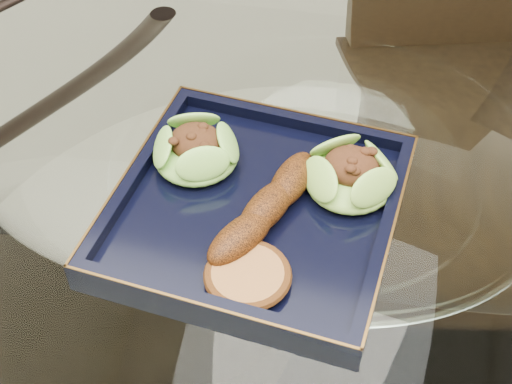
# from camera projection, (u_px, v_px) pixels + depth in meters

# --- Properties ---
(dining_table) EXTENTS (1.13, 1.13, 0.77)m
(dining_table) POSITION_uv_depth(u_px,v_px,m) (314.00, 287.00, 0.86)
(dining_table) COLOR white
(dining_table) RESTS_ON ground
(dining_chair) EXTENTS (0.48, 0.48, 0.86)m
(dining_chair) POSITION_uv_depth(u_px,v_px,m) (454.00, 171.00, 1.16)
(dining_chair) COLOR #321F10
(dining_chair) RESTS_ON ground
(navy_plate) EXTENTS (0.28, 0.28, 0.02)m
(navy_plate) POSITION_uv_depth(u_px,v_px,m) (256.00, 213.00, 0.71)
(navy_plate) COLOR black
(navy_plate) RESTS_ON dining_table
(lettuce_wrap_left) EXTENTS (0.09, 0.09, 0.03)m
(lettuce_wrap_left) POSITION_uv_depth(u_px,v_px,m) (196.00, 152.00, 0.73)
(lettuce_wrap_left) COLOR #5DA931
(lettuce_wrap_left) RESTS_ON navy_plate
(lettuce_wrap_right) EXTENTS (0.11, 0.11, 0.03)m
(lettuce_wrap_right) POSITION_uv_depth(u_px,v_px,m) (350.00, 177.00, 0.70)
(lettuce_wrap_right) COLOR #69A830
(lettuce_wrap_right) RESTS_ON navy_plate
(roasted_plantain) EXTENTS (0.08, 0.16, 0.03)m
(roasted_plantain) POSITION_uv_depth(u_px,v_px,m) (267.00, 207.00, 0.68)
(roasted_plantain) COLOR #5B2909
(roasted_plantain) RESTS_ON navy_plate
(crumb_patty) EXTENTS (0.08, 0.08, 0.01)m
(crumb_patty) POSITION_uv_depth(u_px,v_px,m) (248.00, 276.00, 0.63)
(crumb_patty) COLOR #A36536
(crumb_patty) RESTS_ON navy_plate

